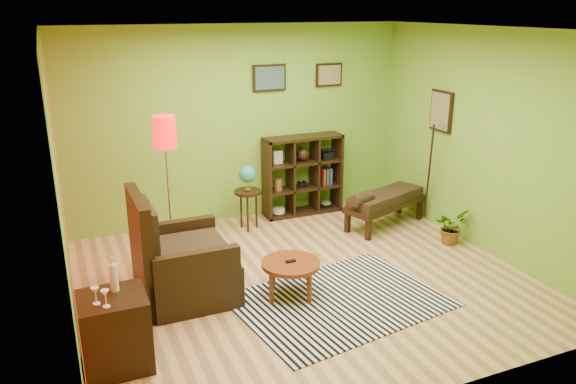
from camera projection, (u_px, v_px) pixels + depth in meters
name	position (u px, v px, depth m)	size (l,w,h in m)	color
ground	(304.00, 279.00, 6.53)	(5.00, 5.00, 0.00)	tan
room_shell	(297.00, 128.00, 5.93)	(5.04, 4.54, 2.82)	#70AA2F
zebra_rug	(340.00, 301.00, 6.05)	(2.15, 1.56, 0.01)	white
coffee_table	(291.00, 266.00, 6.08)	(0.64, 0.64, 0.41)	maroon
armchair	(179.00, 266.00, 6.03)	(1.02, 1.03, 1.22)	black
side_cabinet	(115.00, 332.00, 4.85)	(0.58, 0.53, 1.00)	black
floor_lamp	(165.00, 146.00, 6.45)	(0.28, 0.28, 1.84)	silver
globe_table	(248.00, 181.00, 7.77)	(0.39, 0.39, 0.94)	black
cube_shelf	(304.00, 175.00, 8.45)	(1.20, 0.35, 1.20)	black
bench	(384.00, 200.00, 7.99)	(1.41, 0.88, 0.61)	black
potted_plant	(450.00, 230.00, 7.48)	(0.42, 0.46, 0.36)	#26661E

